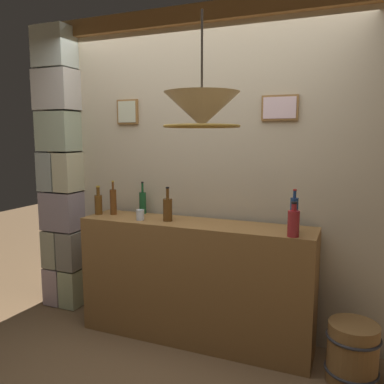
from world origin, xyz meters
The scene contains 12 objects.
panelled_rear_partition centered at (0.00, 1.10, 1.42)m, with size 3.34×0.15×2.69m.
stone_pillar centered at (-1.43, 0.97, 1.32)m, with size 0.38×0.30×2.62m.
bar_shelf_unit centered at (0.00, 0.81, 0.49)m, with size 1.89×0.42×0.98m, color olive.
liquor_bottle_port centered at (-0.77, 0.84, 1.09)m, with size 0.06×0.06×0.30m.
liquor_bottle_bourbon centered at (-0.56, 0.97, 1.08)m, with size 0.06×0.06×0.28m.
liquor_bottle_mezcal centered at (0.79, 0.66, 1.07)m, with size 0.08×0.08×0.24m.
liquor_bottle_rye centered at (-0.22, 0.78, 1.07)m, with size 0.07×0.07×0.28m.
liquor_bottle_scotch centered at (0.77, 0.78, 1.11)m, with size 0.06×0.06×0.31m.
liquor_bottle_rum centered at (-0.90, 0.80, 1.07)m, with size 0.07×0.07×0.25m.
glass_tumbler_rocks centered at (-0.44, 0.73, 1.02)m, with size 0.07×0.07×0.09m.
pendant_lamp centered at (0.39, -0.04, 1.78)m, with size 0.41×0.41×0.60m.
wooden_barrel centered at (1.20, 0.67, 0.21)m, with size 0.36×0.36×0.42m.
Camera 1 is at (1.15, -2.01, 1.65)m, focal length 36.83 mm.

